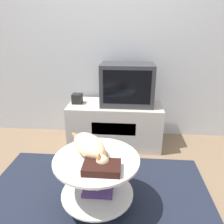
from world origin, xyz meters
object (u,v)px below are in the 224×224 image
object	(u,v)px
cat	(90,146)
dvd_box	(102,167)
speaker	(77,99)
tv	(127,85)

from	to	relation	value
cat	dvd_box	bearing A→B (deg)	-6.45
speaker	cat	world-z (taller)	speaker
tv	dvd_box	xyz separation A→B (m)	(-0.14, -1.22, -0.26)
tv	cat	size ratio (longest dim) A/B	1.24
tv	speaker	bearing A→B (deg)	-178.76
speaker	dvd_box	distance (m)	1.29
dvd_box	speaker	bearing A→B (deg)	110.11
tv	speaker	xyz separation A→B (m)	(-0.58, -0.01, -0.18)
tv	cat	xyz separation A→B (m)	(-0.26, -1.03, -0.22)
tv	cat	bearing A→B (deg)	-104.06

